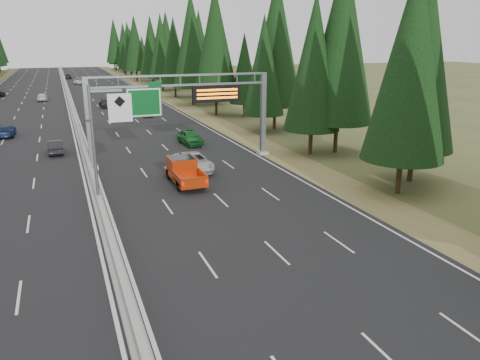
% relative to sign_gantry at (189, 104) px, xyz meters
% --- Properties ---
extents(road, '(32.00, 260.00, 0.08)m').
position_rel_sign_gantry_xyz_m(road, '(-8.92, 45.12, -5.23)').
color(road, black).
rests_on(road, ground).
extents(shoulder_right, '(3.60, 260.00, 0.06)m').
position_rel_sign_gantry_xyz_m(shoulder_right, '(8.88, 45.12, -5.24)').
color(shoulder_right, olive).
rests_on(shoulder_right, ground).
extents(median_barrier, '(0.70, 260.00, 0.85)m').
position_rel_sign_gantry_xyz_m(median_barrier, '(-8.92, 45.12, -4.85)').
color(median_barrier, gray).
rests_on(median_barrier, road).
extents(sign_gantry, '(16.75, 0.98, 7.80)m').
position_rel_sign_gantry_xyz_m(sign_gantry, '(0.00, 0.00, 0.00)').
color(sign_gantry, slate).
rests_on(sign_gantry, road).
extents(hov_sign_pole, '(2.80, 0.50, 8.00)m').
position_rel_sign_gantry_xyz_m(hov_sign_pole, '(-8.33, -9.92, -0.54)').
color(hov_sign_pole, slate).
rests_on(hov_sign_pole, road).
extents(tree_row_right, '(12.03, 242.75, 18.76)m').
position_rel_sign_gantry_xyz_m(tree_row_right, '(13.18, 36.26, 4.30)').
color(tree_row_right, black).
rests_on(tree_row_right, ground).
extents(silver_minivan, '(2.61, 5.44, 1.49)m').
position_rel_sign_gantry_xyz_m(silver_minivan, '(-0.60, -3.25, -4.44)').
color(silver_minivan, silver).
rests_on(silver_minivan, road).
extents(red_pickup, '(2.07, 5.78, 1.88)m').
position_rel_sign_gantry_xyz_m(red_pickup, '(-2.23, -6.21, -4.15)').
color(red_pickup, black).
rests_on(red_pickup, road).
extents(car_ahead_green, '(2.14, 4.67, 1.55)m').
position_rel_sign_gantry_xyz_m(car_ahead_green, '(1.92, 7.09, -4.41)').
color(car_ahead_green, '#166223').
rests_on(car_ahead_green, road).
extents(car_ahead_dkred, '(1.46, 4.06, 1.33)m').
position_rel_sign_gantry_xyz_m(car_ahead_dkred, '(1.07, 28.39, -4.52)').
color(car_ahead_dkred, '#4D0B16').
rests_on(car_ahead_dkred, road).
extents(car_ahead_dkgrey, '(2.07, 4.76, 1.36)m').
position_rel_sign_gantry_xyz_m(car_ahead_dkgrey, '(-3.40, 40.49, -4.51)').
color(car_ahead_dkgrey, black).
rests_on(car_ahead_dkgrey, road).
extents(car_ahead_white, '(2.66, 5.30, 1.44)m').
position_rel_sign_gantry_xyz_m(car_ahead_white, '(-5.44, 88.33, -4.47)').
color(car_ahead_white, beige).
rests_on(car_ahead_white, road).
extents(car_ahead_far, '(1.87, 4.37, 1.47)m').
position_rel_sign_gantry_xyz_m(car_ahead_far, '(-7.42, 108.03, -4.45)').
color(car_ahead_far, black).
rests_on(car_ahead_far, road).
extents(car_onc_near, '(1.45, 3.98, 1.30)m').
position_rel_sign_gantry_xyz_m(car_onc_near, '(-11.48, 7.76, -4.54)').
color(car_onc_near, black).
rests_on(car_onc_near, road).
extents(car_onc_blue, '(1.93, 4.67, 1.35)m').
position_rel_sign_gantry_xyz_m(car_onc_blue, '(-16.76, 18.96, -4.51)').
color(car_onc_blue, '#15234C').
rests_on(car_onc_blue, road).
extents(car_onc_white, '(1.87, 4.34, 1.46)m').
position_rel_sign_gantry_xyz_m(car_onc_white, '(-13.51, 53.69, -4.46)').
color(car_onc_white, silver).
rests_on(car_onc_white, road).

